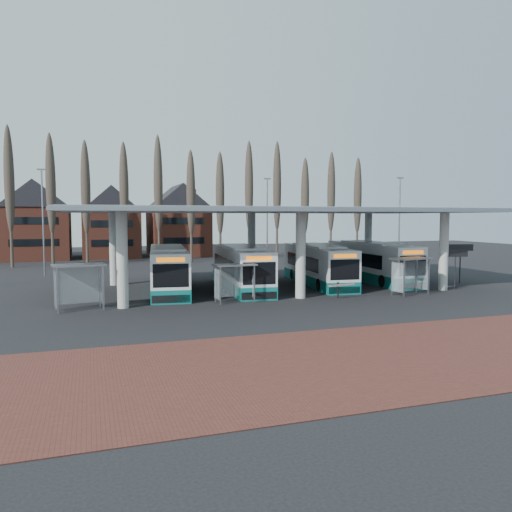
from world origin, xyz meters
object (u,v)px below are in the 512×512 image
object	(u,v)px
shelter_0	(78,277)
shelter_1	(234,274)
bus_0	(168,270)
shelter_2	(409,268)
bus_3	(371,262)
bus_2	(317,266)
bus_1	(241,268)

from	to	relation	value
shelter_0	shelter_1	world-z (taller)	shelter_0
bus_0	shelter_0	distance (m)	8.88
shelter_0	shelter_2	world-z (taller)	shelter_0
bus_3	shelter_0	distance (m)	25.26
bus_2	bus_3	xyz separation A→B (m)	(5.51, 0.55, 0.06)
bus_0	bus_1	size ratio (longest dim) A/B	1.01
bus_0	shelter_0	world-z (taller)	bus_0
bus_3	shelter_2	bearing A→B (deg)	-100.33
bus_3	shelter_2	distance (m)	8.11
bus_1	shelter_2	bearing A→B (deg)	-28.09
bus_0	shelter_0	size ratio (longest dim) A/B	3.88
bus_2	shelter_0	xyz separation A→B (m)	(-18.86, -6.08, 0.48)
shelter_0	shelter_2	xyz separation A→B (m)	(22.66, -1.29, -0.07)
bus_0	bus_1	xyz separation A→B (m)	(5.61, -0.53, -0.01)
bus_3	bus_1	bearing A→B (deg)	-173.72
bus_2	bus_3	size ratio (longest dim) A/B	0.97
bus_0	shelter_0	bearing A→B (deg)	-128.70
bus_3	shelter_2	xyz separation A→B (m)	(-1.71, -7.92, 0.34)
bus_0	bus_2	world-z (taller)	bus_0
bus_1	shelter_2	distance (m)	12.77
bus_2	shelter_1	size ratio (longest dim) A/B	4.32
bus_2	shelter_0	world-z (taller)	bus_2
shelter_0	shelter_2	size ratio (longest dim) A/B	1.02
bus_0	shelter_1	world-z (taller)	bus_0
bus_3	shelter_1	distance (m)	16.23
bus_2	bus_3	distance (m)	5.54
shelter_1	bus_2	bearing A→B (deg)	31.80
bus_2	shelter_2	size ratio (longest dim) A/B	3.87
bus_0	shelter_2	distance (m)	17.95
bus_3	shelter_1	size ratio (longest dim) A/B	4.43
shelter_1	bus_3	bearing A→B (deg)	22.18
shelter_0	shelter_1	size ratio (longest dim) A/B	1.14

